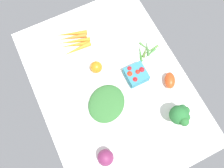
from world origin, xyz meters
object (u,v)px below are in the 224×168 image
object	(u,v)px
leafy_greens_clump	(107,103)
okra_pile	(146,51)
red_onion_near_basket	(105,158)
heirloom_tomato_orange	(96,67)
broccoli_head	(180,115)
carrot_bunch	(74,41)
berry_basket	(136,74)
roma_tomato	(170,80)

from	to	relation	value
leafy_greens_clump	okra_pile	bearing A→B (deg)	-61.99
red_onion_near_basket	heirloom_tomato_orange	bearing A→B (deg)	-19.33
okra_pile	leafy_greens_clump	size ratio (longest dim) A/B	0.66
broccoli_head	carrot_bunch	world-z (taller)	broccoli_head
red_onion_near_basket	leafy_greens_clump	size ratio (longest dim) A/B	0.37
broccoli_head	berry_basket	world-z (taller)	broccoli_head
heirloom_tomato_orange	carrot_bunch	size ratio (longest dim) A/B	0.35
roma_tomato	carrot_bunch	bearing A→B (deg)	-113.63
okra_pile	berry_basket	size ratio (longest dim) A/B	1.29
broccoli_head	roma_tomato	xyz separation A→B (cm)	(17.80, -6.68, -5.62)
heirloom_tomato_orange	red_onion_near_basket	distance (cm)	45.15
roma_tomato	berry_basket	bearing A→B (deg)	-99.14
red_onion_near_basket	berry_basket	world-z (taller)	red_onion_near_basket
berry_basket	okra_pile	bearing A→B (deg)	-50.08
okra_pile	roma_tomato	world-z (taller)	roma_tomato
broccoli_head	berry_basket	size ratio (longest dim) A/B	1.25
roma_tomato	broccoli_head	bearing A→B (deg)	6.54
heirloom_tomato_orange	berry_basket	size ratio (longest dim) A/B	0.61
berry_basket	carrot_bunch	distance (cm)	39.00
red_onion_near_basket	roma_tomato	size ratio (longest dim) A/B	0.87
heirloom_tomato_orange	leafy_greens_clump	size ratio (longest dim) A/B	0.31
leafy_greens_clump	berry_basket	bearing A→B (deg)	-70.92
berry_basket	leafy_greens_clump	size ratio (longest dim) A/B	0.51
red_onion_near_basket	leafy_greens_clump	world-z (taller)	red_onion_near_basket
roma_tomato	red_onion_near_basket	bearing A→B (deg)	-39.83
heirloom_tomato_orange	carrot_bunch	xyz separation A→B (cm)	(20.14, 4.37, -1.89)
leafy_greens_clump	roma_tomato	world-z (taller)	roma_tomato
okra_pile	berry_basket	world-z (taller)	berry_basket
heirloom_tomato_orange	red_onion_near_basket	xyz separation A→B (cm)	(-42.60, 14.95, 0.62)
okra_pile	berry_basket	xyz separation A→B (cm)	(-10.29, 12.30, 2.35)
heirloom_tomato_orange	roma_tomato	bearing A→B (deg)	-126.73
leafy_greens_clump	carrot_bunch	distance (cm)	39.76
heirloom_tomato_orange	broccoli_head	xyz separation A→B (cm)	(-40.88, -24.25, 5.18)
okra_pile	broccoli_head	world-z (taller)	broccoli_head
berry_basket	roma_tomato	xyz separation A→B (cm)	(-10.45, -14.24, -0.30)
berry_basket	roma_tomato	distance (cm)	17.66
heirloom_tomato_orange	okra_pile	distance (cm)	29.19
okra_pile	red_onion_near_basket	world-z (taller)	red_onion_near_basket
red_onion_near_basket	carrot_bunch	distance (cm)	63.68
roma_tomato	carrot_bunch	size ratio (longest dim) A/B	0.48
berry_basket	roma_tomato	size ratio (longest dim) A/B	1.18
broccoli_head	carrot_bunch	distance (cm)	67.77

